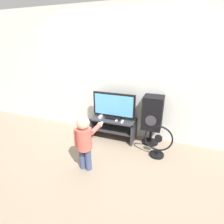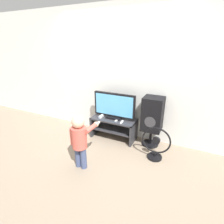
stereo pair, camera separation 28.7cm
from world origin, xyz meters
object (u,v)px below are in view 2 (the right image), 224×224
at_px(game_console, 102,116).
at_px(floor_fan, 156,145).
at_px(remote_secondary, 117,120).
at_px(television, 114,106).
at_px(remote_primary, 122,122).
at_px(speaker_tower, 153,115).
at_px(child, 80,138).

distance_m(game_console, floor_fan, 1.27).
relative_size(remote_secondary, floor_fan, 0.22).
relative_size(game_console, remote_secondary, 1.30).
xyz_separation_m(television, floor_fan, (0.96, -0.36, -0.44)).
distance_m(television, game_console, 0.36).
height_order(remote_primary, speaker_tower, speaker_tower).
bearing_deg(child, speaker_tower, 53.92).
bearing_deg(television, child, -93.49).
xyz_separation_m(television, remote_secondary, (0.11, -0.09, -0.25)).
distance_m(child, speaker_tower, 1.43).
height_order(remote_secondary, child, child).
height_order(television, child, television).
xyz_separation_m(game_console, speaker_tower, (1.03, 0.12, 0.17)).
height_order(remote_secondary, speaker_tower, speaker_tower).
bearing_deg(remote_primary, remote_secondary, 161.20).
height_order(game_console, speaker_tower, speaker_tower).
relative_size(television, game_console, 5.06).
bearing_deg(floor_fan, game_console, 166.58).
height_order(game_console, child, child).
relative_size(game_console, speaker_tower, 0.18).
distance_m(game_console, remote_primary, 0.49).
xyz_separation_m(game_console, remote_secondary, (0.37, -0.02, -0.01)).
xyz_separation_m(remote_primary, remote_secondary, (-0.12, 0.04, 0.00)).
xyz_separation_m(game_console, remote_primary, (0.49, -0.06, -0.01)).
xyz_separation_m(television, child, (-0.07, -1.10, -0.17)).
bearing_deg(television, floor_fan, -20.47).
relative_size(remote_secondary, speaker_tower, 0.14).
distance_m(child, floor_fan, 1.29).
bearing_deg(remote_secondary, game_console, 176.49).
bearing_deg(game_console, remote_secondary, -3.51).
bearing_deg(speaker_tower, television, -176.29).
relative_size(television, floor_fan, 1.47).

